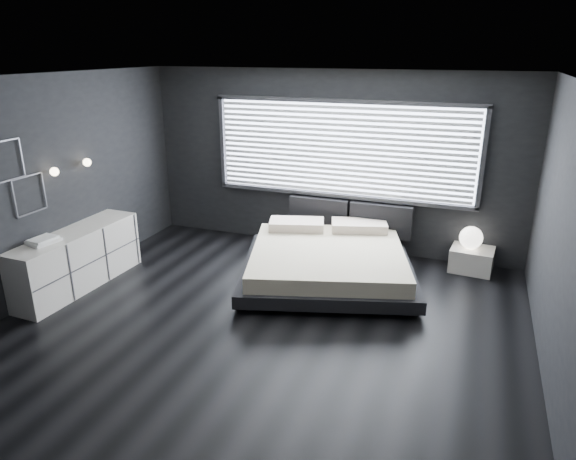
% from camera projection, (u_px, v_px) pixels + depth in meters
% --- Properties ---
extents(room, '(6.04, 6.00, 2.80)m').
position_uv_depth(room, '(261.00, 211.00, 5.61)').
color(room, black).
rests_on(room, ground).
extents(window, '(4.14, 0.09, 1.52)m').
position_uv_depth(window, '(342.00, 150.00, 7.85)').
color(window, white).
rests_on(window, ground).
extents(headboard, '(1.96, 0.16, 0.52)m').
position_uv_depth(headboard, '(349.00, 217.00, 8.10)').
color(headboard, black).
rests_on(headboard, ground).
extents(sconce_near, '(0.18, 0.11, 0.11)m').
position_uv_depth(sconce_near, '(54.00, 172.00, 6.53)').
color(sconce_near, silver).
rests_on(sconce_near, ground).
extents(sconce_far, '(0.18, 0.11, 0.11)m').
position_uv_depth(sconce_far, '(87.00, 162.00, 7.06)').
color(sconce_far, silver).
rests_on(sconce_far, ground).
extents(wall_art_upper, '(0.01, 0.48, 0.48)m').
position_uv_depth(wall_art_upper, '(6.00, 161.00, 5.94)').
color(wall_art_upper, '#47474C').
rests_on(wall_art_upper, ground).
extents(wall_art_lower, '(0.01, 0.48, 0.48)m').
position_uv_depth(wall_art_lower, '(30.00, 195.00, 6.32)').
color(wall_art_lower, '#47474C').
rests_on(wall_art_lower, ground).
extents(bed, '(2.86, 2.79, 0.60)m').
position_uv_depth(bed, '(328.00, 260.00, 7.18)').
color(bed, black).
rests_on(bed, ground).
extents(nightstand, '(0.63, 0.54, 0.34)m').
position_uv_depth(nightstand, '(471.00, 259.00, 7.49)').
color(nightstand, silver).
rests_on(nightstand, ground).
extents(orb_lamp, '(0.33, 0.33, 0.33)m').
position_uv_depth(orb_lamp, '(471.00, 238.00, 7.39)').
color(orb_lamp, white).
rests_on(orb_lamp, nightstand).
extents(dresser, '(0.62, 1.99, 0.79)m').
position_uv_depth(dresser, '(76.00, 259.00, 6.93)').
color(dresser, silver).
rests_on(dresser, ground).
extents(book_stack, '(0.34, 0.40, 0.07)m').
position_uv_depth(book_stack, '(44.00, 240.00, 6.39)').
color(book_stack, white).
rests_on(book_stack, dresser).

